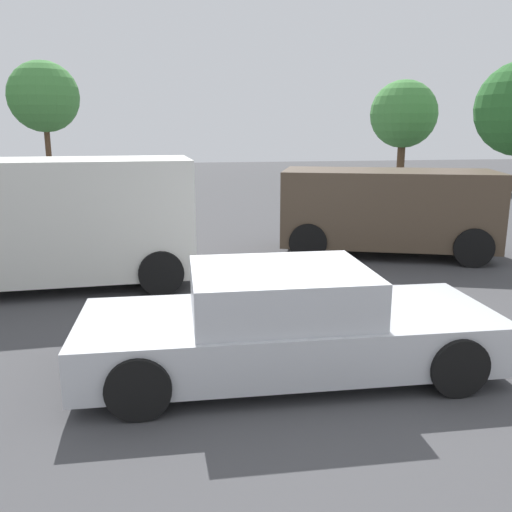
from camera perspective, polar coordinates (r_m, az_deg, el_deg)
ground_plane at (r=6.44m, az=4.06°, el=-11.71°), size 80.00×80.00×0.00m
sedan_foreground at (r=6.13m, az=3.24°, el=-7.29°), size 4.72×1.99×1.23m
van_white at (r=10.04m, az=-22.18°, el=3.64°), size 5.30×2.27×2.23m
suv_dark at (r=12.20m, az=13.82°, el=4.93°), size 4.91×3.35×1.86m
pedestrian at (r=12.01m, az=-13.00°, el=4.54°), size 0.37×0.54×1.62m
tree_back_left at (r=31.84m, az=15.44°, el=14.33°), size 3.70×3.70×5.40m
tree_back_right at (r=31.05m, az=-21.67°, el=15.47°), size 3.64×3.64×6.20m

